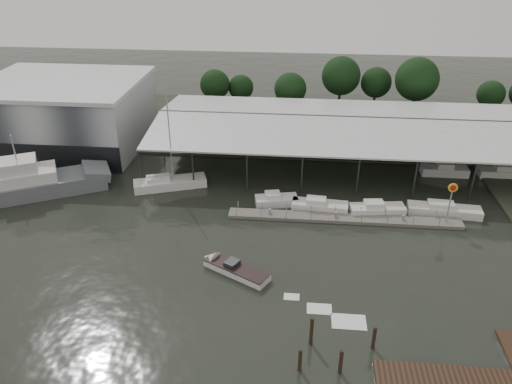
# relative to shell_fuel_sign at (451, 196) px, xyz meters

# --- Properties ---
(ground) EXTENTS (200.00, 200.00, 0.00)m
(ground) POSITION_rel_shell_fuel_sign_xyz_m (-27.00, -9.99, -3.93)
(ground) COLOR black
(ground) RESTS_ON ground
(land_strip_far) EXTENTS (140.00, 30.00, 0.30)m
(land_strip_far) POSITION_rel_shell_fuel_sign_xyz_m (-27.00, 32.01, -3.83)
(land_strip_far) COLOR #313729
(land_strip_far) RESTS_ON ground
(land_strip_west) EXTENTS (20.00, 40.00, 0.30)m
(land_strip_west) POSITION_rel_shell_fuel_sign_xyz_m (-67.00, 20.01, -3.83)
(land_strip_west) COLOR #313729
(land_strip_west) RESTS_ON ground
(storage_warehouse) EXTENTS (24.50, 20.50, 10.50)m
(storage_warehouse) POSITION_rel_shell_fuel_sign_xyz_m (-55.00, 19.95, 1.36)
(storage_warehouse) COLOR #ABB2B6
(storage_warehouse) RESTS_ON ground
(covered_boat_shed) EXTENTS (58.24, 24.00, 6.96)m
(covered_boat_shed) POSITION_rel_shell_fuel_sign_xyz_m (-10.00, 18.01, 2.20)
(covered_boat_shed) COLOR silver
(covered_boat_shed) RESTS_ON ground
(trawler_dock) EXTENTS (3.00, 18.00, 0.50)m
(trawler_dock) POSITION_rel_shell_fuel_sign_xyz_m (-57.00, 4.01, -3.68)
(trawler_dock) COLOR #6A655D
(trawler_dock) RESTS_ON ground
(floating_dock) EXTENTS (28.00, 2.00, 1.40)m
(floating_dock) POSITION_rel_shell_fuel_sign_xyz_m (-12.00, 0.01, -3.72)
(floating_dock) COLOR #6A655D
(floating_dock) RESTS_ON ground
(shell_fuel_sign) EXTENTS (1.10, 0.18, 5.55)m
(shell_fuel_sign) POSITION_rel_shell_fuel_sign_xyz_m (0.00, 0.00, 0.00)
(shell_fuel_sign) COLOR gray
(shell_fuel_sign) RESTS_ON ground
(grey_trawler) EXTENTS (19.43, 13.37, 8.84)m
(grey_trawler) POSITION_rel_shell_fuel_sign_xyz_m (-52.47, 2.87, -2.35)
(grey_trawler) COLOR slate
(grey_trawler) RESTS_ON ground
(white_sailboat) EXTENTS (9.98, 5.68, 14.65)m
(white_sailboat) POSITION_rel_shell_fuel_sign_xyz_m (-35.17, 6.36, -3.26)
(white_sailboat) COLOR white
(white_sailboat) RESTS_ON ground
(speedboat_underway) EXTENTS (17.19, 10.39, 2.00)m
(speedboat_underway) POSITION_rel_shell_fuel_sign_xyz_m (-24.14, -11.32, -3.53)
(speedboat_underway) COLOR white
(speedboat_underway) RESTS_ON ground
(moored_cruiser_0) EXTENTS (5.69, 3.25, 1.70)m
(moored_cruiser_0) POSITION_rel_shell_fuel_sign_xyz_m (-20.43, 3.08, -3.31)
(moored_cruiser_0) COLOR white
(moored_cruiser_0) RESTS_ON ground
(moored_cruiser_1) EXTENTS (7.09, 2.78, 1.70)m
(moored_cruiser_1) POSITION_rel_shell_fuel_sign_xyz_m (-14.94, 2.15, -3.31)
(moored_cruiser_1) COLOR white
(moored_cruiser_1) RESTS_ON ground
(moored_cruiser_2) EXTENTS (6.94, 3.09, 1.70)m
(moored_cruiser_2) POSITION_rel_shell_fuel_sign_xyz_m (-7.87, 1.96, -3.31)
(moored_cruiser_2) COLOR white
(moored_cruiser_2) RESTS_ON ground
(moored_cruiser_3) EXTENTS (8.90, 2.89, 1.70)m
(moored_cruiser_3) POSITION_rel_shell_fuel_sign_xyz_m (0.30, 2.55, -3.31)
(moored_cruiser_3) COLOR white
(moored_cruiser_3) RESTS_ON ground
(mooring_pilings) EXTENTS (6.42, 8.92, 3.49)m
(mooring_pilings) POSITION_rel_shell_fuel_sign_xyz_m (-14.11, -24.62, -2.97)
(mooring_pilings) COLOR #332319
(mooring_pilings) RESTS_ON ground
(horizon_tree_line) EXTENTS (67.64, 11.59, 11.46)m
(horizon_tree_line) POSITION_rel_shell_fuel_sign_xyz_m (-4.72, 37.95, 2.29)
(horizon_tree_line) COLOR #312315
(horizon_tree_line) RESTS_ON ground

